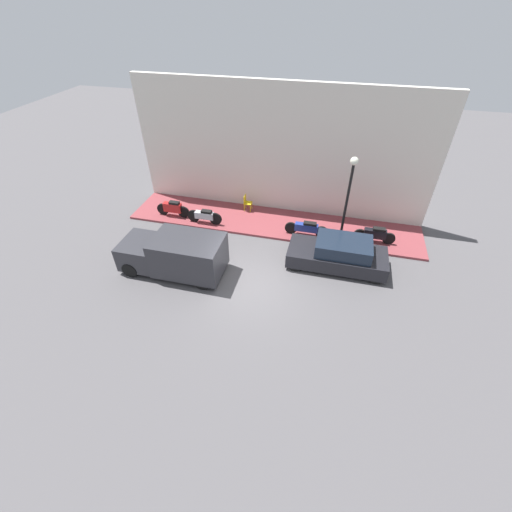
# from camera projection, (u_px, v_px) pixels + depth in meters

# --- Properties ---
(ground_plane) EXTENTS (60.00, 60.00, 0.00)m
(ground_plane) POSITION_uv_depth(u_px,v_px,m) (249.00, 284.00, 14.56)
(ground_plane) COLOR #514F51
(sidewalk) EXTENTS (2.84, 15.24, 0.12)m
(sidewalk) POSITION_uv_depth(u_px,v_px,m) (273.00, 222.00, 18.20)
(sidewalk) COLOR brown
(sidewalk) RESTS_ON ground_plane
(building_facade) EXTENTS (0.30, 15.24, 6.66)m
(building_facade) POSITION_uv_depth(u_px,v_px,m) (281.00, 152.00, 17.35)
(building_facade) COLOR silver
(building_facade) RESTS_ON ground_plane
(parked_car) EXTENTS (1.79, 4.32, 1.41)m
(parked_car) POSITION_uv_depth(u_px,v_px,m) (339.00, 254.00, 15.11)
(parked_car) COLOR black
(parked_car) RESTS_ON ground_plane
(delivery_van) EXTENTS (1.91, 4.52, 1.78)m
(delivery_van) POSITION_uv_depth(u_px,v_px,m) (174.00, 254.00, 14.72)
(delivery_van) COLOR #2D2D33
(delivery_van) RESTS_ON ground_plane
(motorcycle_blue) EXTENTS (0.30, 2.14, 0.76)m
(motorcycle_blue) POSITION_uv_depth(u_px,v_px,m) (307.00, 228.00, 16.93)
(motorcycle_blue) COLOR navy
(motorcycle_blue) RESTS_ON sidewalk
(motorcycle_red) EXTENTS (0.30, 1.85, 0.88)m
(motorcycle_red) POSITION_uv_depth(u_px,v_px,m) (173.00, 208.00, 18.33)
(motorcycle_red) COLOR #B21E1E
(motorcycle_red) RESTS_ON sidewalk
(motorcycle_black) EXTENTS (0.30, 1.95, 0.81)m
(motorcycle_black) POSITION_uv_depth(u_px,v_px,m) (375.00, 234.00, 16.48)
(motorcycle_black) COLOR black
(motorcycle_black) RESTS_ON sidewalk
(scooter_silver) EXTENTS (0.30, 1.87, 0.76)m
(scooter_silver) POSITION_uv_depth(u_px,v_px,m) (205.00, 216.00, 17.81)
(scooter_silver) COLOR #B7B7BF
(scooter_silver) RESTS_ON sidewalk
(streetlamp) EXTENTS (0.35, 0.35, 4.41)m
(streetlamp) POSITION_uv_depth(u_px,v_px,m) (349.00, 189.00, 14.73)
(streetlamp) COLOR black
(streetlamp) RESTS_ON sidewalk
(cafe_chair) EXTENTS (0.40, 0.40, 0.88)m
(cafe_chair) POSITION_uv_depth(u_px,v_px,m) (247.00, 202.00, 18.80)
(cafe_chair) COLOR yellow
(cafe_chair) RESTS_ON sidewalk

